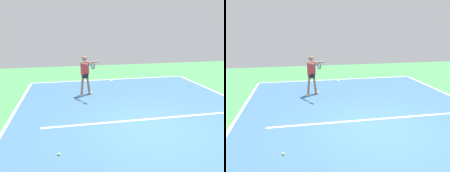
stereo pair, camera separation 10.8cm
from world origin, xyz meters
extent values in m
plane|color=#428E4C|center=(0.00, 0.00, 0.00)|extent=(23.38, 23.38, 0.00)
cube|color=#38608E|center=(0.00, 0.00, 0.00)|extent=(9.22, 13.42, 0.00)
cube|color=white|center=(0.00, -6.66, 0.00)|extent=(9.22, 0.10, 0.01)
cube|color=white|center=(0.00, -0.63, 0.00)|extent=(6.91, 0.10, 0.01)
cube|color=white|center=(0.00, -6.46, 0.00)|extent=(0.10, 0.30, 0.01)
cylinder|color=#9E7051|center=(1.59, -3.97, 0.43)|extent=(0.23, 0.30, 0.88)
cube|color=white|center=(1.51, -4.01, 0.04)|extent=(0.26, 0.20, 0.07)
cylinder|color=#9E7051|center=(1.90, -3.82, 0.43)|extent=(0.23, 0.30, 0.88)
cube|color=white|center=(1.97, -3.78, 0.04)|extent=(0.26, 0.20, 0.07)
cube|color=black|center=(1.74, -3.89, 0.91)|extent=(0.31, 0.29, 0.20)
cube|color=red|center=(1.74, -3.89, 1.26)|extent=(0.38, 0.31, 0.57)
sphere|color=#9E7051|center=(1.74, -3.89, 1.72)|extent=(0.23, 0.23, 0.23)
cylinder|color=#9E7051|center=(1.34, -4.10, 1.49)|extent=(0.54, 0.33, 0.08)
cylinder|color=#9E7051|center=(1.77, -3.56, 1.52)|extent=(0.33, 0.54, 0.08)
cylinder|color=black|center=(1.59, -3.21, 1.52)|extent=(0.13, 0.21, 0.03)
torus|color=black|center=(1.47, -2.99, 1.52)|extent=(0.16, 0.27, 0.29)
cylinder|color=silver|center=(1.47, -2.99, 1.52)|extent=(0.12, 0.22, 0.25)
sphere|color=#CCE033|center=(2.83, 1.03, 0.03)|extent=(0.07, 0.07, 0.07)
sphere|color=#CCE033|center=(-3.81, -4.30, 0.03)|extent=(0.07, 0.07, 0.07)
sphere|color=#C6E53D|center=(-1.01, -4.64, 0.03)|extent=(0.07, 0.07, 0.07)
camera|label=1|loc=(2.50, 6.09, 3.14)|focal=35.55mm
camera|label=2|loc=(2.40, 6.11, 3.14)|focal=35.55mm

